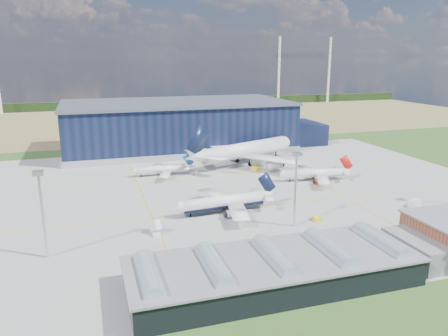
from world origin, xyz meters
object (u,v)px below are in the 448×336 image
airliner_red (314,169)px  light_mast_west (41,200)px  airliner_navy (223,195)px  light_mast_center (296,177)px  hangar (182,127)px  gse_cart_a (263,175)px  airstair (155,229)px  gse_tug_b (335,243)px  airliner_regional (161,166)px  gse_cart_b (194,173)px  car_b (389,239)px  car_a (381,240)px  gse_tug_c (256,169)px  gse_van_c (415,203)px  gse_tug_a (317,219)px  airliner_widebody (247,142)px

airliner_red → light_mast_west: bearing=32.5°
airliner_navy → light_mast_center: bearing=128.3°
hangar → gse_cart_a: 73.38m
light_mast_center → airstair: size_ratio=5.16×
airstair → gse_tug_b: bearing=-48.5°
hangar → airliner_regional: bearing=-111.3°
gse_cart_b → car_b: 92.28m
airstair → gse_cart_a: bearing=20.2°
gse_tug_b → car_a: size_ratio=0.83×
gse_cart_a → car_b: bearing=-107.3°
light_mast_west → gse_tug_c: bearing=38.3°
gse_tug_b → car_b: size_ratio=0.93×
gse_van_c → gse_tug_b: bearing=91.6°
airliner_navy → gse_cart_b: (2.31, 49.44, -5.28)m
airliner_red → gse_tug_a: bearing=72.0°
gse_tug_b → gse_tug_a: bearing=95.7°
gse_cart_a → airstair: bearing=-161.8°
airliner_navy → airliner_red: bearing=-156.9°
airliner_red → gse_tug_b: airliner_red is taller
light_mast_center → airliner_navy: (-16.77, 18.00, -9.50)m
gse_cart_b → car_a: bearing=-121.4°
gse_cart_a → gse_cart_b: 29.81m
airliner_navy → gse_tug_a: airliner_navy is taller
airliner_navy → gse_cart_a: airliner_navy is taller
gse_tug_b → gse_cart_b: bearing=122.5°
light_mast_west → light_mast_center: (70.00, 0.00, 0.00)m
gse_cart_a → light_mast_west: bearing=-169.7°
light_mast_center → car_b: light_mast_center is taller
gse_cart_a → airliner_widebody: bearing=63.1°
gse_van_c → hangar: bearing=1.5°
airliner_red → gse_cart_a: bearing=-26.3°
gse_tug_b → airstair: bearing=172.6°
airliner_red → gse_tug_a: 45.93m
airliner_red → car_a: bearing=88.0°
airliner_widebody → gse_van_c: size_ratio=12.72×
airliner_regional → gse_cart_a: airliner_regional is taller
airliner_navy → gse_cart_b: 49.78m
gse_tug_b → gse_tug_c: gse_tug_c is taller
car_b → gse_van_c: bearing=-74.1°
airliner_regional → car_a: size_ratio=7.39×
light_mast_west → gse_tug_a: (78.92, 1.97, -14.74)m
gse_van_c → car_a: bearing=103.0°
light_mast_center → gse_van_c: light_mast_center is taller
light_mast_center → gse_tug_a: bearing=12.5°
airliner_regional → gse_tug_a: 77.58m
gse_cart_b → car_b: (34.87, -85.44, -0.11)m
car_b → airstair: bearing=45.2°
hangar → airliner_navy: (-9.58, -106.80, -5.69)m
airliner_widebody → car_a: airliner_widebody is taller
airliner_red → gse_cart_a: size_ratio=10.99×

